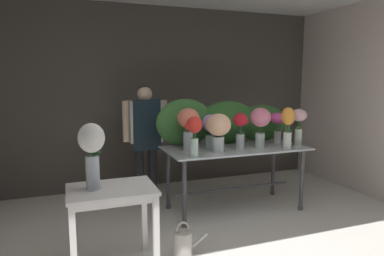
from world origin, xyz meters
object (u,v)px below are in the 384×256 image
object	(u,v)px
vase_sunset_stock	(288,124)
side_table_white	(112,199)
vase_blush_roses	(299,122)
vase_peach_dahlias	(218,128)
vase_lilac_carnations	(210,127)
display_table_glass	(235,158)
vase_white_roses_tall	(92,150)
vase_fuchsia_anemones	(278,122)
watering_can	(183,243)
vase_coral_ranunculus	(188,124)
florist	(146,130)
vase_rosy_snapdragons	(261,122)
vase_scarlet_lilies	(194,132)
vase_crimson_hydrangea	(240,127)

from	to	relation	value
vase_sunset_stock	side_table_white	bearing A→B (deg)	-165.18
side_table_white	vase_blush_roses	xyz separation A→B (m)	(2.46, 0.70, 0.49)
vase_peach_dahlias	vase_lilac_carnations	distance (m)	0.30
display_table_glass	vase_white_roses_tall	world-z (taller)	vase_white_roses_tall
vase_peach_dahlias	vase_fuchsia_anemones	bearing A→B (deg)	14.96
vase_lilac_carnations	watering_can	distance (m)	1.55
display_table_glass	vase_coral_ranunculus	xyz separation A→B (m)	(-0.62, 0.02, 0.46)
florist	vase_rosy_snapdragons	size ratio (longest dim) A/B	3.15
florist	vase_fuchsia_anemones	size ratio (longest dim) A/B	3.87
vase_coral_ranunculus	vase_blush_roses	distance (m)	1.44
display_table_glass	vase_scarlet_lilies	world-z (taller)	vase_scarlet_lilies
display_table_glass	vase_scarlet_lilies	size ratio (longest dim) A/B	3.93
display_table_glass	vase_lilac_carnations	size ratio (longest dim) A/B	4.27
vase_coral_ranunculus	vase_blush_roses	size ratio (longest dim) A/B	1.07
vase_scarlet_lilies	watering_can	bearing A→B (deg)	-119.67
florist	watering_can	xyz separation A→B (m)	(-0.02, -1.66, -0.86)
vase_fuchsia_anemones	vase_coral_ranunculus	distance (m)	1.30
vase_lilac_carnations	vase_coral_ranunculus	bearing A→B (deg)	-165.85
display_table_glass	vase_white_roses_tall	bearing A→B (deg)	-153.57
vase_scarlet_lilies	vase_peach_dahlias	bearing A→B (deg)	21.68
side_table_white	vase_rosy_snapdragons	bearing A→B (deg)	21.75
vase_crimson_hydrangea	vase_peach_dahlias	distance (m)	0.36
vase_peach_dahlias	vase_blush_roses	world-z (taller)	vase_blush_roses
vase_sunset_stock	vase_scarlet_lilies	bearing A→B (deg)	-178.90
vase_scarlet_lilies	vase_fuchsia_anemones	bearing A→B (deg)	16.79
display_table_glass	side_table_white	bearing A→B (deg)	-151.55
display_table_glass	florist	size ratio (longest dim) A/B	1.12
vase_coral_ranunculus	vase_blush_roses	xyz separation A→B (m)	(1.43, -0.21, -0.02)
vase_crimson_hydrangea	watering_can	world-z (taller)	vase_crimson_hydrangea
vase_peach_dahlias	vase_rosy_snapdragons	bearing A→B (deg)	6.62
display_table_glass	vase_peach_dahlias	bearing A→B (deg)	-149.24
vase_crimson_hydrangea	vase_coral_ranunculus	size ratio (longest dim) A/B	0.86
vase_sunset_stock	vase_blush_roses	xyz separation A→B (m)	(0.25, 0.12, 0.00)
vase_coral_ranunculus	vase_sunset_stock	distance (m)	1.23
vase_lilac_carnations	watering_can	xyz separation A→B (m)	(-0.70, -1.00, -0.95)
florist	vase_lilac_carnations	world-z (taller)	florist
vase_fuchsia_anemones	display_table_glass	bearing A→B (deg)	-173.69
vase_peach_dahlias	vase_lilac_carnations	size ratio (longest dim) A/B	1.10
vase_coral_ranunculus	vase_rosy_snapdragons	size ratio (longest dim) A/B	1.02
side_table_white	vase_blush_roses	bearing A→B (deg)	15.96
display_table_glass	vase_peach_dahlias	xyz separation A→B (m)	(-0.32, -0.19, 0.42)
vase_rosy_snapdragons	vase_lilac_carnations	world-z (taller)	vase_rosy_snapdragons
side_table_white	watering_can	distance (m)	0.83
display_table_glass	watering_can	bearing A→B (deg)	-138.14
vase_fuchsia_anemones	watering_can	world-z (taller)	vase_fuchsia_anemones
display_table_glass	vase_rosy_snapdragons	xyz separation A→B (m)	(0.29, -0.12, 0.47)
florist	vase_fuchsia_anemones	world-z (taller)	florist
vase_fuchsia_anemones	vase_crimson_hydrangea	xyz separation A→B (m)	(-0.66, -0.16, -0.01)
vase_scarlet_lilies	vase_peach_dahlias	distance (m)	0.39
vase_coral_ranunculus	vase_scarlet_lilies	xyz separation A→B (m)	(-0.06, -0.36, -0.04)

